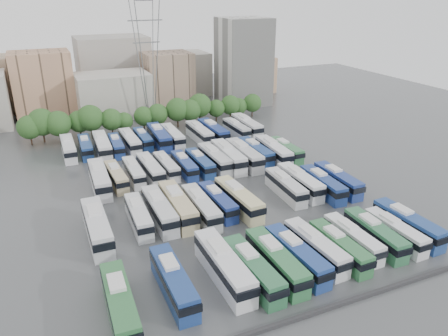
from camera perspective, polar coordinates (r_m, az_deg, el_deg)
name	(u,v)px	position (r m, az deg, el deg)	size (l,w,h in m)	color
ground	(214,195)	(78.14, -1.32, -3.56)	(220.00, 220.00, 0.00)	#424447
parapet	(324,310)	(53.79, 12.93, -17.58)	(56.00, 0.50, 0.50)	#2D2D30
tree_line	(141,114)	(113.71, -10.78, 6.89)	(63.84, 7.74, 8.23)	black
city_buildings	(101,81)	(140.63, -15.77, 10.89)	(102.00, 35.00, 20.00)	#9E998E
apartment_tower	(243,62)	(138.68, 2.55, 13.70)	(14.00, 14.00, 26.00)	silver
electricity_pylon	(147,52)	(119.44, -10.01, 14.69)	(9.00, 6.91, 33.83)	slate
bus_r0_s0	(120,304)	(51.93, -13.43, -16.88)	(3.26, 12.81, 3.99)	#2D6A39
bus_r0_s2	(173,281)	(54.20, -6.62, -14.48)	(2.77, 12.43, 3.90)	navy
bus_r0_s4	(224,266)	(56.05, -0.03, -12.64)	(3.02, 13.68, 4.29)	silver
bus_r0_s5	(253,269)	(55.95, 3.77, -13.03)	(3.08, 12.43, 3.87)	#2C6842
bus_r0_s6	(276,261)	(57.60, 6.82, -11.94)	(2.78, 12.66, 3.97)	#307042
bus_r0_s7	(296,255)	(59.15, 9.44, -11.16)	(3.23, 12.34, 3.84)	navy
bus_r0_s8	(316,247)	(61.37, 11.86, -10.05)	(3.14, 12.04, 3.75)	silver
bus_r0_s9	(339,247)	(62.31, 14.84, -9.91)	(2.62, 11.39, 3.56)	#2E6C3D
bus_r0_s10	(353,238)	(64.84, 16.48, -8.79)	(2.44, 10.97, 3.44)	silver
bus_r0_s11	(375,234)	(66.61, 19.10, -8.13)	(3.07, 11.83, 3.68)	#2C6842
bus_r0_s12	(395,231)	(68.49, 21.46, -7.72)	(2.56, 10.96, 3.43)	silver
bus_r0_s13	(408,224)	(70.81, 22.89, -6.73)	(3.03, 12.31, 3.84)	navy
bus_r1_s0	(97,227)	(66.81, -16.24, -7.35)	(3.13, 13.71, 4.29)	silver
bus_r1_s2	(139,216)	(69.00, -11.10, -6.14)	(2.95, 11.55, 3.60)	silver
bus_r1_s3	(159,210)	(69.75, -8.42, -5.42)	(2.81, 12.79, 4.01)	silver
bus_r1_s4	(178,205)	(70.50, -6.06, -4.88)	(3.13, 13.44, 4.20)	#C3B486
bus_r1_s5	(201,207)	(70.11, -3.02, -5.09)	(2.78, 12.36, 3.87)	silver
bus_r1_s6	(218,201)	(72.14, -0.83, -4.37)	(2.85, 11.30, 3.52)	navy
bus_r1_s7	(239,199)	(72.43, 1.91, -4.03)	(3.45, 13.04, 4.05)	beige
bus_r1_s10	(286,186)	(77.92, 8.06, -2.39)	(3.14, 11.87, 3.69)	silver
bus_r1_s11	(300,182)	(79.97, 9.91, -1.76)	(2.85, 12.41, 3.88)	white
bus_r1_s12	(323,184)	(79.97, 12.74, -2.05)	(3.20, 12.12, 3.77)	navy
bus_r1_s13	(338,180)	(82.25, 14.62, -1.52)	(2.80, 12.10, 3.78)	navy
bus_r2_s1	(100,179)	(82.86, -15.95, -1.34)	(3.39, 13.36, 4.16)	silver
bus_r2_s2	(116,176)	(83.97, -13.91, -1.05)	(2.79, 11.11, 3.46)	tan
bus_r2_s3	(134,172)	(85.29, -11.70, -0.49)	(2.43, 10.86, 3.40)	silver
bus_r2_s4	(150,169)	(85.66, -9.58, -0.10)	(2.90, 11.96, 3.73)	silver
bus_r2_s5	(166,166)	(86.92, -7.53, 0.25)	(2.61, 10.91, 3.41)	silver
bus_r2_s6	(184,165)	(86.90, -5.20, 0.37)	(2.50, 11.06, 3.46)	navy
bus_r2_s7	(200,163)	(87.68, -3.15, 0.67)	(2.62, 11.28, 3.53)	navy
bus_r2_s8	(215,159)	(89.07, -1.23, 1.21)	(2.81, 12.67, 3.97)	silver
bus_r2_s9	(228,156)	(90.06, 0.58, 1.55)	(3.45, 13.66, 4.25)	white
bus_r2_s10	(244,155)	(91.00, 2.64, 1.75)	(3.10, 13.50, 4.23)	silver
bus_r2_s11	(256,152)	(93.42, 4.15, 2.16)	(2.81, 12.35, 3.86)	navy
bus_r2_s12	(273,151)	(93.75, 6.48, 2.22)	(3.49, 13.19, 4.10)	white
bus_r2_s13	(286,150)	(95.72, 8.08, 2.39)	(2.54, 11.24, 3.52)	#307040
bus_r3_s0	(68,148)	(101.18, -19.66, 2.47)	(2.78, 12.16, 3.81)	silver
bus_r3_s1	(86,147)	(101.28, -17.62, 2.67)	(2.84, 11.27, 3.51)	navy
bus_r3_s2	(102,145)	(100.14, -15.62, 2.86)	(3.34, 13.21, 4.12)	silver
bus_r3_s3	(116,145)	(100.54, -13.89, 2.91)	(2.89, 10.97, 3.41)	navy
bus_r3_s4	(130,141)	(101.83, -12.17, 3.44)	(2.81, 12.22, 3.82)	silver
bus_r3_s5	(143,139)	(103.51, -10.52, 3.77)	(2.41, 10.93, 3.43)	navy
bus_r3_s6	(159,137)	(103.06, -8.47, 4.06)	(3.43, 13.61, 4.24)	navy
bus_r3_s7	(172,136)	(103.76, -6.74, 4.17)	(2.83, 12.33, 3.86)	silver
bus_r3_s9	(200,133)	(105.28, -3.21, 4.59)	(2.87, 12.55, 3.93)	silver
bus_r3_s10	(213,131)	(106.22, -1.43, 4.83)	(3.28, 13.19, 4.11)	navy
bus_r3_s12	(236,129)	(108.95, 1.64, 5.15)	(2.72, 11.53, 3.60)	silver
bus_r3_s13	(247,126)	(110.71, 2.99, 5.56)	(3.01, 13.22, 4.14)	silver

